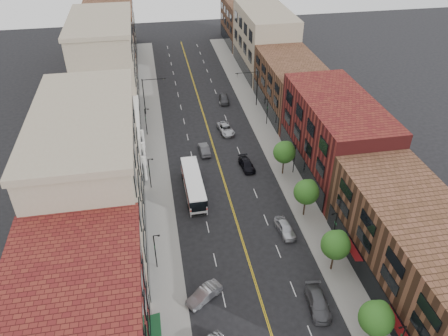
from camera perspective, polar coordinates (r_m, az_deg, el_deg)
ground at (r=49.83m, az=5.17°, el=-17.83°), size 220.00×220.00×0.00m
sidewalk_left at (r=75.12m, az=-9.08°, el=2.50°), size 4.00×110.00×0.15m
sidewalk_right at (r=77.65m, az=5.80°, el=3.92°), size 4.00×110.00×0.15m
bldg_l_tanoffice at (r=52.37m, az=-16.42°, el=-2.54°), size 10.00×22.00×18.00m
bldg_l_white at (r=70.06m, az=-14.92°, el=2.93°), size 10.00×14.00×8.00m
bldg_l_far_a at (r=83.13m, az=-15.01°, el=11.92°), size 10.00×20.00×18.00m
bldg_l_far_b at (r=102.40m, az=-14.45°, el=15.33°), size 10.00×20.00×15.00m
bldg_l_far_c at (r=118.96m, az=-14.37°, el=19.21°), size 10.00×16.00×20.00m
bldg_r_near at (r=52.27m, az=24.10°, el=-10.37°), size 10.00×26.00×10.00m
bldg_r_mid at (r=68.08m, az=14.23°, el=4.03°), size 10.00×22.00×12.00m
bldg_r_far_a at (r=85.86m, az=8.81°, el=10.50°), size 10.00×20.00×10.00m
bldg_r_far_b at (r=103.87m, az=5.27°, el=16.21°), size 10.00×22.00×14.00m
bldg_r_far_c at (r=122.85m, az=2.74°, el=18.46°), size 10.00×18.00×11.00m
tree_r_0 at (r=46.21m, az=19.35°, el=-17.90°), size 3.40×3.40×5.59m
tree_r_1 at (r=51.94m, az=14.45°, el=-9.57°), size 3.40×3.40×5.59m
tree_r_2 at (r=58.83m, az=10.78°, el=-2.99°), size 3.40×3.40×5.59m
tree_r_3 at (r=66.51m, az=7.95°, el=2.16°), size 3.40×3.40×5.59m
lamp_l_1 at (r=51.92m, az=-8.94°, el=-10.50°), size 0.81×0.55×5.05m
lamp_l_2 at (r=64.33m, az=-9.67°, el=-0.49°), size 0.81×0.55×5.05m
lamp_l_3 at (r=78.05m, az=-10.15°, el=6.15°), size 0.81×0.55×5.05m
lamp_r_1 at (r=55.84m, az=14.23°, el=-7.45°), size 0.81×0.55×5.05m
lamp_r_2 at (r=67.53m, az=9.15°, el=1.42°), size 0.81×0.55×5.05m
lamp_r_3 at (r=80.71m, az=5.65°, el=7.53°), size 0.81×0.55×5.05m
signal_mast_left at (r=84.50m, az=-9.98°, el=9.72°), size 4.49×0.18×7.20m
signal_mast_right at (r=86.81m, az=3.88°, el=10.85°), size 4.49×0.18×7.20m
city_bus at (r=63.39m, az=-4.02°, el=-2.08°), size 2.77×11.10×2.84m
car_angle_b at (r=49.95m, az=-2.59°, el=-16.18°), size 4.48×3.73×1.44m
car_parked_mid at (r=50.21m, az=12.18°, el=-16.85°), size 2.54×5.23×1.47m
car_parked_far at (r=57.83m, az=8.00°, el=-7.77°), size 2.20×4.60×1.52m
car_lane_behind at (r=72.91m, az=-2.59°, el=2.46°), size 1.65×4.39×1.43m
car_lane_a at (r=69.18m, az=2.99°, el=0.44°), size 2.26×4.66×1.31m
car_lane_b at (r=78.83m, az=0.23°, el=5.14°), size 2.82×5.29×1.41m
car_lane_c at (r=89.77m, az=0.01°, el=9.04°), size 2.19×4.66×1.54m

